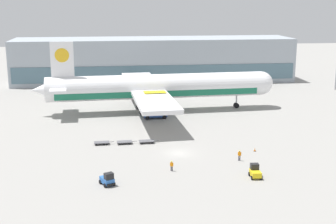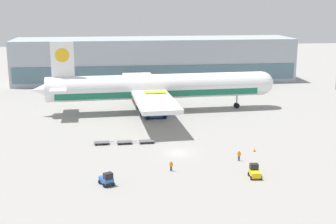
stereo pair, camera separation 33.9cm
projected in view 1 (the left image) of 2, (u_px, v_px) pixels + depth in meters
ground_plane at (179, 153)px, 81.79m from camera, size 400.00×400.00×0.00m
terminal_building at (154, 60)px, 153.52m from camera, size 90.00×18.20×14.00m
airplane_main at (154, 88)px, 111.12m from camera, size 58.10×48.35×17.00m
scissor_lift_loader at (155, 108)px, 105.78m from camera, size 5.35×3.61×6.04m
baggage_tug_foreground at (255, 172)px, 70.56m from camera, size 1.75×2.52×2.00m
baggage_tug_mid at (108, 179)px, 67.55m from camera, size 2.44×2.81×2.00m
baggage_dolly_lead at (102, 142)px, 86.66m from camera, size 3.74×1.64×0.48m
baggage_dolly_second at (125, 142)px, 87.01m from camera, size 3.74×1.64×0.48m
baggage_dolly_third at (147, 141)px, 87.49m from camera, size 3.74×1.64×0.48m
ground_crew_near at (172, 165)px, 73.08m from camera, size 0.50×0.37×1.67m
ground_crew_far at (239, 155)px, 77.75m from camera, size 0.51×0.37×1.82m
traffic_cone_near at (255, 150)px, 82.82m from camera, size 0.40×0.40×0.64m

